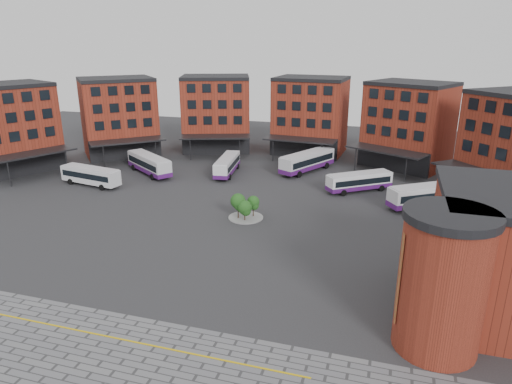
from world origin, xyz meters
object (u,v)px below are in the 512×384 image
(bus_a, at_px, (90,175))
(bus_d, at_px, (307,161))
(bus_e, at_px, (359,181))
(blue_car, at_px, (429,327))
(tree_island, at_px, (244,206))
(bus_b, at_px, (149,164))
(bus_f, at_px, (428,195))
(bus_c, at_px, (227,165))

(bus_a, bearing_deg, bus_d, -50.56)
(bus_a, relative_size, bus_e, 1.10)
(blue_car, bearing_deg, tree_island, 73.10)
(bus_b, xyz_separation_m, bus_f, (43.54, -3.62, -0.02))
(tree_island, xyz_separation_m, bus_f, (22.09, 11.03, -0.09))
(tree_island, distance_m, bus_f, 24.69)
(tree_island, relative_size, bus_a, 0.42)
(bus_c, bearing_deg, bus_f, -20.58)
(bus_e, bearing_deg, bus_d, -168.17)
(tree_island, distance_m, bus_e, 19.96)
(bus_b, relative_size, bus_f, 1.00)
(tree_island, relative_size, bus_c, 0.42)
(bus_c, distance_m, bus_d, 13.57)
(bus_c, xyz_separation_m, bus_d, (12.48, 5.32, 0.24))
(bus_a, xyz_separation_m, bus_b, (5.42, 8.27, 0.02))
(bus_c, relative_size, blue_car, 2.65)
(bus_a, relative_size, bus_c, 1.00)
(bus_c, bearing_deg, bus_a, -153.59)
(tree_island, xyz_separation_m, bus_c, (-9.01, 18.32, -0.24))
(bus_a, bearing_deg, tree_island, -93.55)
(bus_e, xyz_separation_m, blue_car, (7.99, -33.59, -0.88))
(tree_island, distance_m, blue_car, 27.68)
(tree_island, relative_size, bus_d, 0.38)
(bus_f, relative_size, blue_car, 2.72)
(bus_b, xyz_separation_m, bus_c, (12.44, 3.68, -0.17))
(tree_island, xyz_separation_m, bus_d, (3.47, 23.64, 0.00))
(bus_a, xyz_separation_m, blue_car, (47.65, -24.63, -1.05))
(bus_e, height_order, blue_car, bus_e)
(bus_e, bearing_deg, blue_car, -23.01)
(bus_a, height_order, bus_f, bus_f)
(bus_e, relative_size, bus_f, 0.88)
(bus_b, distance_m, bus_e, 34.24)
(bus_b, distance_m, blue_car, 53.55)
(tree_island, bearing_deg, blue_car, -41.31)
(bus_a, bearing_deg, bus_e, -67.48)
(bus_e, bearing_deg, bus_b, -125.26)
(bus_a, bearing_deg, bus_c, -46.42)
(bus_b, bearing_deg, bus_f, -59.59)
(bus_b, height_order, blue_car, bus_b)
(blue_car, bearing_deg, bus_c, 63.57)
(bus_c, xyz_separation_m, bus_f, (31.10, -7.30, 0.15))
(bus_c, height_order, bus_f, bus_f)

